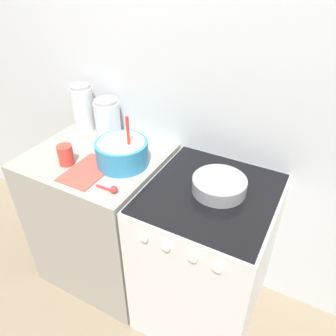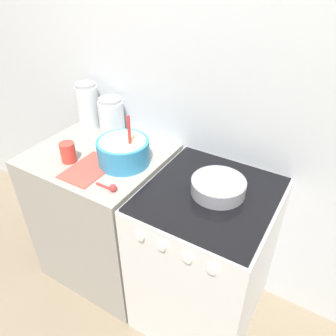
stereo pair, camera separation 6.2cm
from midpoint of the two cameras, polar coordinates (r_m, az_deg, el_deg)
The scene contains 11 objects.
ground_plane at distance 2.16m, azimuth -6.32°, elevation -25.40°, with size 12.00×12.00×0.00m, color gray.
wall_back at distance 1.78m, azimuth 4.31°, elevation 12.66°, with size 4.44×0.05×2.40m.
countertop_cabinet at distance 2.11m, azimuth -9.82°, elevation -7.90°, with size 0.72×0.65×0.91m.
stove at distance 1.85m, azimuth 7.32°, elevation -15.32°, with size 0.61×0.66×0.91m.
mixing_bowl at distance 1.70m, azimuth -6.74°, elevation 3.07°, with size 0.27×0.27×0.28m.
baking_pan at distance 1.52m, azimuth 9.92°, elevation -3.14°, with size 0.25×0.25×0.07m.
storage_jar_left at distance 2.09m, azimuth -12.85°, elevation 10.09°, with size 0.13×0.13×0.28m.
storage_jar_middle at distance 1.99m, azimuth -8.89°, elevation 8.50°, with size 0.15×0.15×0.22m.
tin_can at distance 1.78m, azimuth -16.06°, elevation 2.63°, with size 0.08×0.08×0.11m.
recipe_page at distance 1.71m, azimuth -12.56°, elevation -0.17°, with size 0.19×0.28×0.01m.
measuring_spoon at distance 1.54m, azimuth -8.76°, elevation -3.40°, with size 0.12×0.04×0.04m.
Camera 2 is at (0.76, -0.79, 1.86)m, focal length 35.00 mm.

